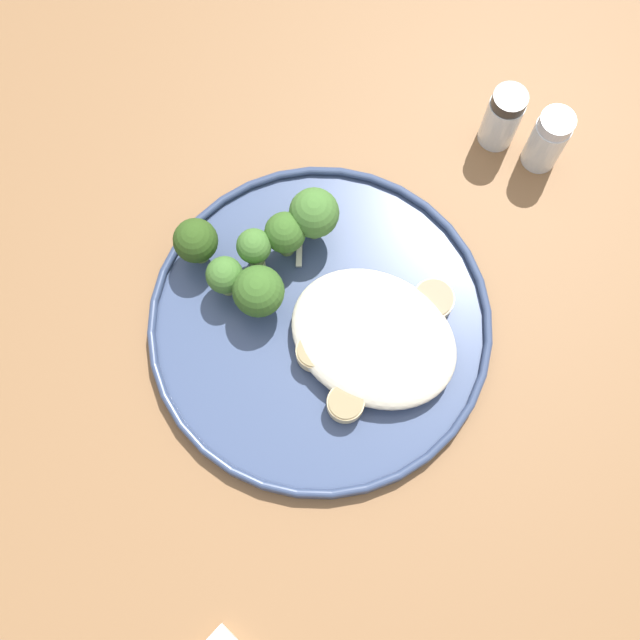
% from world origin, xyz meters
% --- Properties ---
extents(ground, '(6.00, 6.00, 0.00)m').
position_xyz_m(ground, '(0.00, 0.00, 0.00)').
color(ground, '#47423D').
extents(wooden_dining_table, '(1.40, 1.00, 0.74)m').
position_xyz_m(wooden_dining_table, '(0.00, 0.00, 0.66)').
color(wooden_dining_table, brown).
rests_on(wooden_dining_table, ground).
extents(dinner_plate, '(0.29, 0.29, 0.02)m').
position_xyz_m(dinner_plate, '(-0.06, -0.04, 0.75)').
color(dinner_plate, '#38476B').
rests_on(dinner_plate, wooden_dining_table).
extents(noodle_bed, '(0.14, 0.11, 0.03)m').
position_xyz_m(noodle_bed, '(-0.10, -0.05, 0.77)').
color(noodle_bed, beige).
rests_on(noodle_bed, dinner_plate).
extents(seared_scallop_half_hidden, '(0.03, 0.03, 0.02)m').
position_xyz_m(seared_scallop_half_hidden, '(-0.07, -0.02, 0.76)').
color(seared_scallop_half_hidden, '#E5C689').
rests_on(seared_scallop_half_hidden, dinner_plate).
extents(seared_scallop_front_small, '(0.03, 0.03, 0.01)m').
position_xyz_m(seared_scallop_front_small, '(-0.06, -0.06, 0.76)').
color(seared_scallop_front_small, '#E5C689').
rests_on(seared_scallop_front_small, dinner_plate).
extents(seared_scallop_center_golden, '(0.04, 0.04, 0.02)m').
position_xyz_m(seared_scallop_center_golden, '(-0.13, -0.11, 0.76)').
color(seared_scallop_center_golden, beige).
rests_on(seared_scallop_center_golden, dinner_plate).
extents(seared_scallop_right_edge, '(0.02, 0.02, 0.01)m').
position_xyz_m(seared_scallop_right_edge, '(-0.10, -0.03, 0.76)').
color(seared_scallop_right_edge, beige).
rests_on(seared_scallop_right_edge, dinner_plate).
extents(seared_scallop_large_seared, '(0.03, 0.03, 0.02)m').
position_xyz_m(seared_scallop_large_seared, '(-0.11, 0.01, 0.76)').
color(seared_scallop_large_seared, '#E5C689').
rests_on(seared_scallop_large_seared, dinner_plate).
extents(broccoli_floret_near_rim, '(0.03, 0.03, 0.06)m').
position_xyz_m(broccoli_floret_near_rim, '(0.00, -0.09, 0.79)').
color(broccoli_floret_near_rim, '#7A994C').
rests_on(broccoli_floret_near_rim, dinner_plate).
extents(broccoli_floret_left_leaning, '(0.03, 0.03, 0.05)m').
position_xyz_m(broccoli_floret_left_leaning, '(0.03, -0.03, 0.78)').
color(broccoli_floret_left_leaning, '#89A356').
rests_on(broccoli_floret_left_leaning, dinner_plate).
extents(broccoli_floret_right_tilted, '(0.04, 0.04, 0.06)m').
position_xyz_m(broccoli_floret_right_tilted, '(-0.01, -0.03, 0.78)').
color(broccoli_floret_right_tilted, '#89A356').
rests_on(broccoli_floret_right_tilted, dinner_plate).
extents(broccoli_floret_tall_stalk, '(0.04, 0.04, 0.05)m').
position_xyz_m(broccoli_floret_tall_stalk, '(0.06, -0.05, 0.78)').
color(broccoli_floret_tall_stalk, '#7A994C').
rests_on(broccoli_floret_tall_stalk, dinner_plate).
extents(broccoli_floret_rear_charred, '(0.03, 0.03, 0.05)m').
position_xyz_m(broccoli_floret_rear_charred, '(0.02, -0.07, 0.78)').
color(broccoli_floret_rear_charred, '#7A994C').
rests_on(broccoli_floret_rear_charred, dinner_plate).
extents(broccoli_floret_split_head, '(0.04, 0.04, 0.06)m').
position_xyz_m(broccoli_floret_split_head, '(-0.01, -0.11, 0.79)').
color(broccoli_floret_split_head, '#7A994C').
rests_on(broccoli_floret_split_head, dinner_plate).
extents(onion_sliver_pale_crescent, '(0.02, 0.04, 0.00)m').
position_xyz_m(onion_sliver_pale_crescent, '(-0.01, -0.09, 0.75)').
color(onion_sliver_pale_crescent, silver).
rests_on(onion_sliver_pale_crescent, dinner_plate).
extents(onion_sliver_curled_piece, '(0.03, 0.03, 0.00)m').
position_xyz_m(onion_sliver_curled_piece, '(0.01, -0.06, 0.75)').
color(onion_sliver_curled_piece, silver).
rests_on(onion_sliver_curled_piece, dinner_plate).
extents(salt_shaker, '(0.03, 0.03, 0.07)m').
position_xyz_m(salt_shaker, '(-0.15, -0.28, 0.77)').
color(salt_shaker, white).
rests_on(salt_shaker, wooden_dining_table).
extents(pepper_shaker, '(0.03, 0.03, 0.07)m').
position_xyz_m(pepper_shaker, '(-0.11, -0.28, 0.77)').
color(pepper_shaker, white).
rests_on(pepper_shaker, wooden_dining_table).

